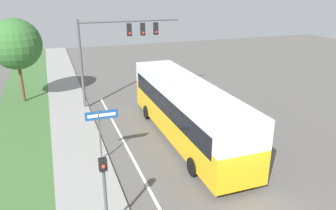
{
  "coord_description": "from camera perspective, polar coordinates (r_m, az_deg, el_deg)",
  "views": [
    {
      "loc": [
        -7.11,
        -10.57,
        8.6
      ],
      "look_at": [
        -0.77,
        6.79,
        1.9
      ],
      "focal_mm": 35.0,
      "sensor_mm": 36.0,
      "label": 1
    }
  ],
  "objects": [
    {
      "name": "signal_gantry",
      "position": [
        24.55,
        -8.99,
        10.86
      ],
      "size": [
        7.52,
        0.41,
        6.5
      ],
      "color": "#4C4C51",
      "rests_on": "ground_plane"
    },
    {
      "name": "bus",
      "position": [
        19.0,
        3.16,
        -0.4
      ],
      "size": [
        2.76,
        12.48,
        3.69
      ],
      "color": "gold",
      "rests_on": "ground_plane"
    },
    {
      "name": "pedestrian_signal",
      "position": [
        11.99,
        -11.03,
        -13.31
      ],
      "size": [
        0.28,
        0.34,
        3.08
      ],
      "color": "#4C4C51",
      "rests_on": "ground_plane"
    },
    {
      "name": "lane_divider_near",
      "position": [
        14.07,
        -1.42,
        -17.73
      ],
      "size": [
        0.14,
        30.0,
        0.01
      ],
      "color": "silver",
      "rests_on": "ground_plane"
    },
    {
      "name": "ground_plane",
      "position": [
        15.37,
        11.83,
        -14.57
      ],
      "size": [
        80.0,
        80.0,
        0.0
      ],
      "primitive_type": "plane",
      "color": "#565451"
    },
    {
      "name": "street_sign",
      "position": [
        16.86,
        -11.61,
        -3.29
      ],
      "size": [
        1.65,
        0.08,
        2.83
      ],
      "color": "#4C4C51",
      "rests_on": "ground_plane"
    },
    {
      "name": "roadside_tree",
      "position": [
        27.18,
        -25.01,
        9.58
      ],
      "size": [
        3.79,
        3.79,
        6.38
      ],
      "color": "brown",
      "rests_on": "grass_verge"
    }
  ]
}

